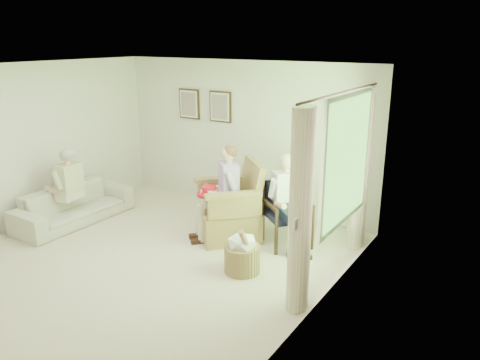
{
  "coord_description": "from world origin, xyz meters",
  "views": [
    {
      "loc": [
        4.31,
        -4.09,
        2.97
      ],
      "look_at": [
        0.95,
        1.17,
        1.05
      ],
      "focal_mm": 35.0,
      "sensor_mm": 36.0,
      "label": 1
    }
  ],
  "objects_px": {
    "wood_armchair": "(290,210)",
    "person_wicker": "(224,186)",
    "sofa": "(74,205)",
    "hatbox": "(242,253)",
    "person_dark": "(286,196)",
    "wicker_armchair": "(230,213)",
    "person_sofa": "(66,183)",
    "red_hat": "(209,192)"
  },
  "relations": [
    {
      "from": "red_hat",
      "to": "hatbox",
      "type": "distance_m",
      "value": 1.25
    },
    {
      "from": "wicker_armchair",
      "to": "red_hat",
      "type": "height_order",
      "value": "wicker_armchair"
    },
    {
      "from": "wood_armchair",
      "to": "person_dark",
      "type": "height_order",
      "value": "person_dark"
    },
    {
      "from": "sofa",
      "to": "person_wicker",
      "type": "relative_size",
      "value": 1.4
    },
    {
      "from": "sofa",
      "to": "person_wicker",
      "type": "bearing_deg",
      "value": -73.1
    },
    {
      "from": "wicker_armchair",
      "to": "sofa",
      "type": "bearing_deg",
      "value": -117.06
    },
    {
      "from": "person_wicker",
      "to": "person_dark",
      "type": "relative_size",
      "value": 1.05
    },
    {
      "from": "wicker_armchair",
      "to": "hatbox",
      "type": "height_order",
      "value": "wicker_armchair"
    },
    {
      "from": "wood_armchair",
      "to": "person_sofa",
      "type": "distance_m",
      "value": 3.65
    },
    {
      "from": "person_sofa",
      "to": "red_hat",
      "type": "distance_m",
      "value": 2.45
    },
    {
      "from": "red_hat",
      "to": "hatbox",
      "type": "xyz_separation_m",
      "value": [
        0.97,
        -0.61,
        -0.49
      ]
    },
    {
      "from": "person_wicker",
      "to": "red_hat",
      "type": "distance_m",
      "value": 0.23
    },
    {
      "from": "person_dark",
      "to": "hatbox",
      "type": "distance_m",
      "value": 1.13
    },
    {
      "from": "wood_armchair",
      "to": "sofa",
      "type": "distance_m",
      "value": 3.61
    },
    {
      "from": "sofa",
      "to": "person_dark",
      "type": "relative_size",
      "value": 1.47
    },
    {
      "from": "sofa",
      "to": "red_hat",
      "type": "distance_m",
      "value": 2.46
    },
    {
      "from": "red_hat",
      "to": "sofa",
      "type": "bearing_deg",
      "value": -164.85
    },
    {
      "from": "sofa",
      "to": "wicker_armchair",
      "type": "bearing_deg",
      "value": -69.93
    },
    {
      "from": "person_dark",
      "to": "person_sofa",
      "type": "distance_m",
      "value": 3.59
    },
    {
      "from": "wood_armchair",
      "to": "person_wicker",
      "type": "distance_m",
      "value": 1.04
    },
    {
      "from": "wood_armchair",
      "to": "sofa",
      "type": "height_order",
      "value": "wood_armchair"
    },
    {
      "from": "sofa",
      "to": "hatbox",
      "type": "xyz_separation_m",
      "value": [
        3.3,
        0.02,
        -0.02
      ]
    },
    {
      "from": "sofa",
      "to": "hatbox",
      "type": "bearing_deg",
      "value": -89.63
    },
    {
      "from": "wicker_armchair",
      "to": "person_wicker",
      "type": "relative_size",
      "value": 0.83
    },
    {
      "from": "person_dark",
      "to": "person_sofa",
      "type": "relative_size",
      "value": 1.09
    },
    {
      "from": "wood_armchair",
      "to": "red_hat",
      "type": "distance_m",
      "value": 1.23
    },
    {
      "from": "red_hat",
      "to": "hatbox",
      "type": "relative_size",
      "value": 0.52
    },
    {
      "from": "hatbox",
      "to": "sofa",
      "type": "bearing_deg",
      "value": -179.63
    },
    {
      "from": "wicker_armchair",
      "to": "person_wicker",
      "type": "xyz_separation_m",
      "value": [
        0.0,
        -0.15,
        0.47
      ]
    },
    {
      "from": "person_wicker",
      "to": "person_dark",
      "type": "xyz_separation_m",
      "value": [
        0.9,
        0.26,
        -0.05
      ]
    },
    {
      "from": "person_dark",
      "to": "wicker_armchair",
      "type": "bearing_deg",
      "value": 135.55
    },
    {
      "from": "wicker_armchair",
      "to": "person_wicker",
      "type": "bearing_deg",
      "value": -47.13
    },
    {
      "from": "wicker_armchair",
      "to": "sofa",
      "type": "xyz_separation_m",
      "value": [
        -2.51,
        -0.92,
        -0.08
      ]
    },
    {
      "from": "sofa",
      "to": "red_hat",
      "type": "height_order",
      "value": "red_hat"
    },
    {
      "from": "hatbox",
      "to": "person_sofa",
      "type": "bearing_deg",
      "value": -177.74
    },
    {
      "from": "wood_armchair",
      "to": "hatbox",
      "type": "bearing_deg",
      "value": -146.16
    },
    {
      "from": "wicker_armchair",
      "to": "red_hat",
      "type": "relative_size",
      "value": 3.25
    },
    {
      "from": "wicker_armchair",
      "to": "wood_armchair",
      "type": "distance_m",
      "value": 0.95
    },
    {
      "from": "red_hat",
      "to": "hatbox",
      "type": "height_order",
      "value": "red_hat"
    },
    {
      "from": "person_dark",
      "to": "wood_armchair",
      "type": "bearing_deg",
      "value": 39.16
    },
    {
      "from": "wood_armchair",
      "to": "hatbox",
      "type": "distance_m",
      "value": 1.18
    },
    {
      "from": "red_hat",
      "to": "wood_armchair",
      "type": "bearing_deg",
      "value": 26.77
    }
  ]
}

